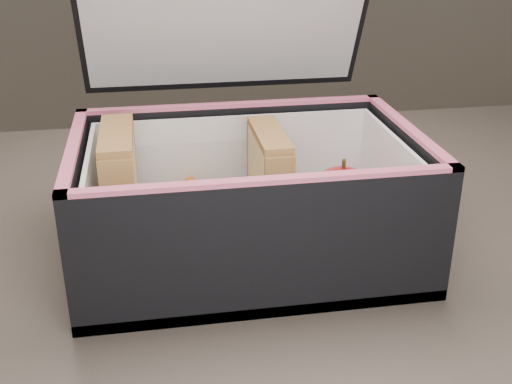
# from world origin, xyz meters

# --- Properties ---
(kitchen_table) EXTENTS (1.20, 0.80, 0.75)m
(kitchen_table) POSITION_xyz_m (0.00, 0.00, 0.66)
(kitchen_table) COLOR #534740
(kitchen_table) RESTS_ON ground
(lunch_bag) EXTENTS (0.32, 0.31, 0.31)m
(lunch_bag) POSITION_xyz_m (-0.04, -0.03, 0.82)
(lunch_bag) COLOR black
(lunch_bag) RESTS_ON kitchen_table
(plastic_tub) EXTENTS (0.19, 0.14, 0.08)m
(plastic_tub) POSITION_xyz_m (-0.09, -0.02, 0.80)
(plastic_tub) COLOR white
(plastic_tub) RESTS_ON lunch_bag
(sandwich_left) EXTENTS (0.03, 0.11, 0.12)m
(sandwich_left) POSITION_xyz_m (-0.16, -0.02, 0.83)
(sandwich_left) COLOR beige
(sandwich_left) RESTS_ON plastic_tub
(sandwich_right) EXTENTS (0.03, 0.10, 0.11)m
(sandwich_right) POSITION_xyz_m (-0.02, -0.02, 0.82)
(sandwich_right) COLOR beige
(sandwich_right) RESTS_ON plastic_tub
(carrot_sticks) EXTENTS (0.05, 0.15, 0.03)m
(carrot_sticks) POSITION_xyz_m (-0.09, -0.02, 0.78)
(carrot_sticks) COLOR orange
(carrot_sticks) RESTS_ON plastic_tub
(paper_napkin) EXTENTS (0.10, 0.10, 0.01)m
(paper_napkin) POSITION_xyz_m (0.05, -0.02, 0.77)
(paper_napkin) COLOR white
(paper_napkin) RESTS_ON lunch_bag
(red_apple) EXTENTS (0.09, 0.09, 0.07)m
(red_apple) POSITION_xyz_m (0.05, -0.03, 0.80)
(red_apple) COLOR maroon
(red_apple) RESTS_ON paper_napkin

